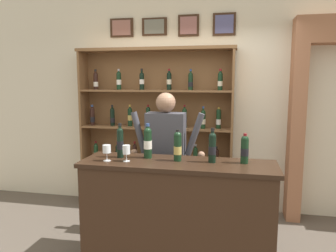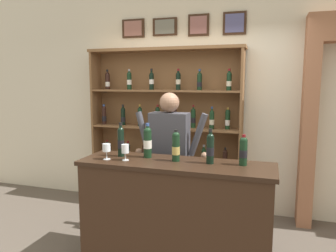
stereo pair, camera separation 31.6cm
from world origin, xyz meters
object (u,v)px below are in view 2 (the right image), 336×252
Objects in this scene: wine_shelf at (165,128)px; tasting_bottle_grappa at (210,148)px; tasting_counter at (175,215)px; tasting_bottle_bianco at (176,146)px; tasting_bottle_rosso at (121,141)px; tasting_bottle_brunello at (148,141)px; wine_glass_center at (106,149)px; shopkeeper at (169,149)px; tasting_bottle_vin_santo at (243,151)px; wine_glass_spare at (125,149)px.

tasting_bottle_grappa is at bearing -56.98° from wine_shelf.
tasting_bottle_bianco is (-0.01, 0.04, 0.66)m from tasting_counter.
wine_shelf is 7.37× the size of tasting_bottle_bianco.
tasting_bottle_rosso is 1.06× the size of tasting_bottle_grappa.
wine_shelf is 1.22× the size of tasting_counter.
tasting_counter is at bearing -68.23° from wine_shelf.
wine_shelf is 1.63m from tasting_counter.
tasting_bottle_brunello is 2.22× the size of wine_glass_center.
tasting_bottle_bianco is 0.93× the size of tasting_bottle_grappa.
tasting_bottle_brunello is at bearing 7.99° from tasting_bottle_rosso.
wine_shelf is 6.88× the size of tasting_bottle_grappa.
wine_shelf is 14.42× the size of wine_glass_center.
shopkeeper is 10.78× the size of wine_glass_center.
shopkeeper reaches higher than tasting_bottle_rosso.
tasting_bottle_bianco is 0.62m from tasting_bottle_vin_santo.
tasting_bottle_brunello is at bearing -79.40° from wine_shelf.
tasting_bottle_brunello reaches higher than wine_glass_center.
wine_glass_center is (-0.10, -1.50, 0.00)m from wine_shelf.
shopkeeper is at bearing 150.03° from tasting_bottle_vin_santo.
wine_glass_spare is (0.19, 0.02, 0.00)m from wine_glass_center.
tasting_bottle_rosso is at bearing -124.72° from shopkeeper.
tasting_bottle_bianco reaches higher than wine_glass_center.
tasting_bottle_bianco is (0.55, -1.36, 0.04)m from wine_shelf.
tasting_bottle_bianco is at bearing -10.56° from tasting_bottle_brunello.
wine_glass_spare is at bearing -170.88° from tasting_bottle_grappa.
tasting_bottle_brunello is 2.20× the size of wine_glass_spare.
wine_shelf is at bearing 86.00° from wine_glass_center.
tasting_counter is 11.86× the size of wine_glass_center.
wine_glass_center is 0.19m from wine_glass_spare.
tasting_bottle_grappa is 0.99m from wine_glass_center.
wine_shelf is at bearing 111.25° from shopkeeper.
tasting_bottle_brunello is at bearing 169.44° from tasting_bottle_bianco.
wine_shelf reaches higher than tasting_bottle_grappa.
tasting_bottle_vin_santo is (0.85, -0.49, 0.14)m from shopkeeper.
tasting_bottle_grappa is at bearing -174.46° from tasting_bottle_vin_santo.
tasting_bottle_grappa is at bearing 9.12° from wine_glass_spare.
shopkeeper is at bearing 80.36° from tasting_bottle_brunello.
shopkeeper is at bearing 55.28° from tasting_bottle_rosso.
tasting_bottle_rosso is 2.20× the size of wine_glass_spare.
tasting_bottle_rosso reaches higher than tasting_bottle_bianco.
tasting_counter is 5.66× the size of tasting_bottle_grappa.
tasting_bottle_rosso reaches higher than tasting_bottle_vin_santo.
tasting_bottle_rosso is at bearing 179.38° from tasting_bottle_grappa.
tasting_bottle_grappa reaches higher than tasting_bottle_vin_santo.
tasting_bottle_bianco is 1.08× the size of tasting_bottle_vin_santo.
shopkeeper is (-0.24, 0.57, 0.52)m from tasting_counter.
shopkeeper is at bearing 136.92° from tasting_bottle_grappa.
tasting_bottle_rosso is (-0.03, -1.34, 0.05)m from wine_shelf.
tasting_bottle_rosso is at bearing 174.15° from tasting_counter.
wine_glass_spare is at bearing -132.57° from tasting_bottle_brunello.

